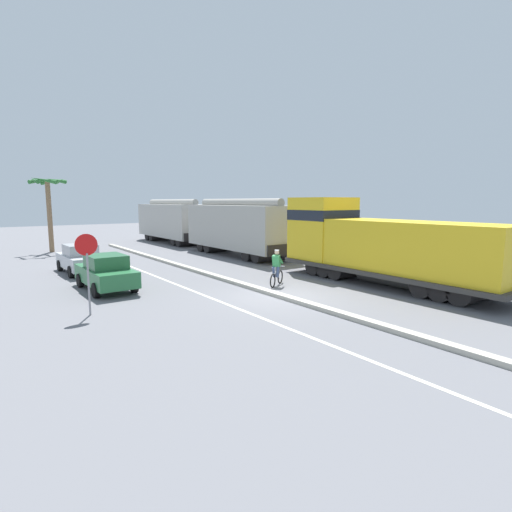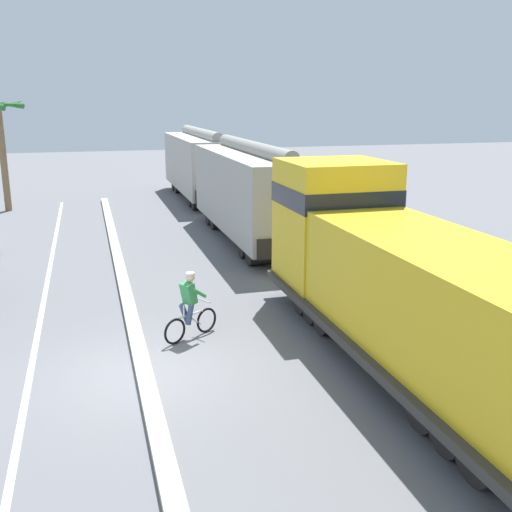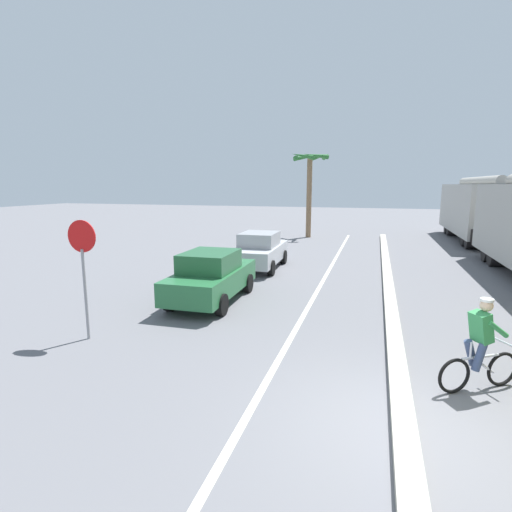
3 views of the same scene
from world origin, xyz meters
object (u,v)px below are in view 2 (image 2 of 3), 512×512
(cyclist, at_px, (190,308))
(hopper_car_lead, at_px, (253,192))
(palm_tree_near, at_px, (0,126))
(hopper_car_middle, at_px, (201,164))
(locomotive, at_px, (394,281))

(cyclist, bearing_deg, hopper_car_lead, 66.24)
(hopper_car_lead, relative_size, palm_tree_near, 1.80)
(hopper_car_middle, height_order, cyclist, hopper_car_middle)
(locomotive, xyz_separation_m, hopper_car_lead, (0.00, 12.16, 0.28))
(locomotive, height_order, cyclist, locomotive)
(hopper_car_lead, bearing_deg, cyclist, -113.76)
(locomotive, distance_m, hopper_car_lead, 12.16)
(cyclist, bearing_deg, palm_tree_near, 107.46)
(hopper_car_lead, distance_m, hopper_car_middle, 11.60)
(hopper_car_lead, bearing_deg, hopper_car_middle, 90.00)
(locomotive, relative_size, hopper_car_lead, 1.10)
(locomotive, height_order, palm_tree_near, palm_tree_near)
(hopper_car_middle, distance_m, palm_tree_near, 11.11)
(locomotive, distance_m, hopper_car_middle, 23.76)
(hopper_car_middle, xyz_separation_m, palm_tree_near, (-10.79, -1.18, 2.40))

